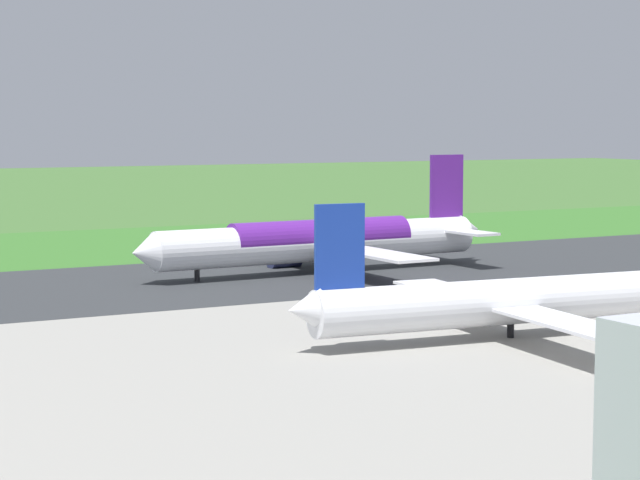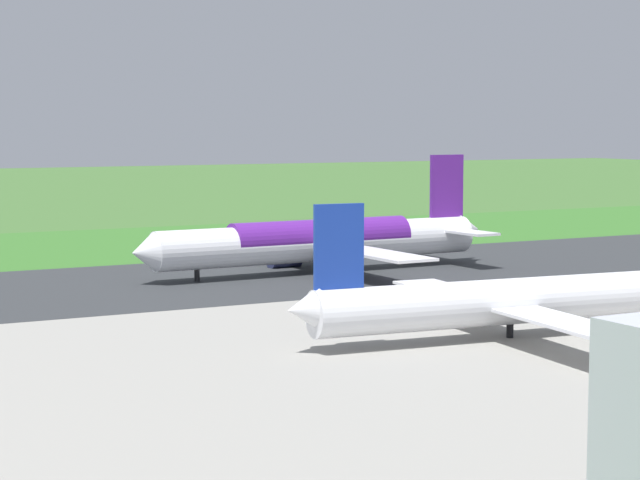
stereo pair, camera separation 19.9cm
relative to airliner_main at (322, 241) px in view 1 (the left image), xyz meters
The scene contains 8 objects.
ground_plane 4.39m from the airliner_main, ahead, with size 800.00×800.00×0.00m, color #3D662D.
runway_asphalt 4.36m from the airliner_main, ahead, with size 600.00×41.95×0.06m, color #2D3033.
apron_concrete 55.82m from the airliner_main, 89.39° to the left, with size 440.00×110.00×0.05m, color gray.
grass_verge_foreground 37.85m from the airliner_main, 89.10° to the right, with size 600.00×80.00×0.04m, color #346B27.
airliner_main is the anchor object (origin of this frame).
airliner_parked_mid 51.62m from the airliner_main, 81.75° to the left, with size 45.28×37.11×13.21m.
no_stopping_sign 36.06m from the airliner_main, 101.45° to the right, with size 0.60×0.10×2.68m.
traffic_cone_orange 41.40m from the airliner_main, 92.89° to the right, with size 0.40×0.40×0.55m, color orange.
Camera 1 is at (73.24, 137.93, 20.14)m, focal length 64.99 mm.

